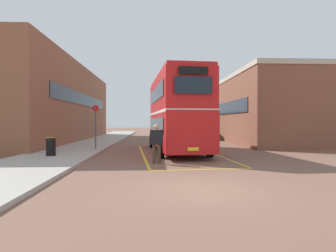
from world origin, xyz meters
TOP-DOWN VIEW (x-y plane):
  - ground_plane at (0.00, 14.40)m, footprint 135.60×135.60m
  - sidewalk_left at (-6.50, 16.80)m, footprint 4.00×57.60m
  - brick_building_left at (-11.38, 20.97)m, footprint 6.64×25.53m
  - depot_building_right at (9.36, 18.45)m, footprint 7.85×15.47m
  - double_decker_bus at (0.11, 10.30)m, footprint 3.50×9.98m
  - single_deck_bus at (2.42, 26.47)m, footprint 3.68×10.09m
  - pedestrian_boarding at (-1.18, 5.15)m, footprint 0.59×0.29m
  - litter_bin at (-6.64, 7.34)m, footprint 0.51×0.51m
  - bus_stop_sign at (-5.10, 11.16)m, footprint 0.44×0.12m
  - bay_marking_yellow at (0.19, 8.42)m, footprint 5.26×12.15m

SIDE VIEW (x-z plane):
  - ground_plane at x=0.00m, z-range 0.00..0.00m
  - bay_marking_yellow at x=0.19m, z-range 0.00..0.01m
  - sidewalk_left at x=-6.50m, z-range 0.00..0.14m
  - litter_bin at x=-6.64m, z-range 0.14..1.10m
  - pedestrian_boarding at x=-1.18m, z-range 0.15..1.95m
  - single_deck_bus at x=2.42m, z-range 0.13..3.15m
  - bus_stop_sign at x=-5.10m, z-range 0.42..3.27m
  - double_decker_bus at x=0.11m, z-range 0.14..4.89m
  - depot_building_right at x=9.36m, z-range 0.00..6.08m
  - brick_building_left at x=-11.38m, z-range 0.00..7.31m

